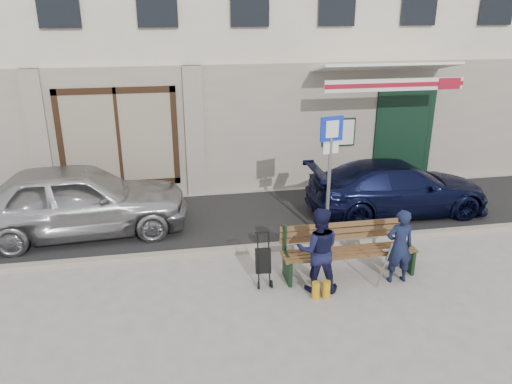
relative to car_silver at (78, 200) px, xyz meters
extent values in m
plane|color=#9E9991|center=(3.95, -2.97, -0.76)|extent=(80.00, 80.00, 0.00)
cube|color=#282828|center=(3.95, 0.13, -0.75)|extent=(60.00, 3.20, 0.01)
cube|color=#9E9384|center=(3.95, -1.47, -0.70)|extent=(60.00, 0.18, 0.12)
cube|color=#9E9384|center=(3.95, 1.99, 0.84)|extent=(20.00, 0.12, 3.20)
cube|color=maroon|center=(0.75, 2.05, 0.79)|extent=(2.50, 0.12, 2.00)
cube|color=black|center=(8.05, 1.91, 0.54)|extent=(1.60, 0.10, 2.60)
cube|color=black|center=(8.05, 2.38, 0.44)|extent=(1.25, 0.90, 2.40)
cube|color=white|center=(6.25, 1.88, 0.69)|extent=(0.80, 0.03, 0.65)
cube|color=white|center=(7.15, 1.66, 2.32)|extent=(3.40, 1.72, 0.42)
cube|color=white|center=(7.15, 0.80, 2.04)|extent=(3.40, 0.05, 0.28)
cube|color=maroon|center=(7.15, 0.77, 2.04)|extent=(3.40, 0.02, 0.10)
imported|color=#AFB0B4|center=(0.00, 0.00, 0.00)|extent=(4.55, 2.07, 1.51)
imported|color=black|center=(7.02, -0.11, -0.15)|extent=(4.19, 1.74, 1.21)
cylinder|color=gray|center=(4.97, -1.24, 0.48)|extent=(0.07, 0.07, 2.48)
cube|color=#0D2BBF|center=(4.97, -1.24, 1.58)|extent=(0.47, 0.12, 0.48)
cube|color=white|center=(4.97, -1.27, 1.58)|extent=(0.27, 0.07, 0.32)
cube|color=white|center=(4.97, -1.24, 1.20)|extent=(0.32, 0.09, 0.21)
cube|color=brown|center=(4.93, -2.66, -0.31)|extent=(2.40, 0.50, 0.04)
cube|color=brown|center=(4.93, -2.38, -0.02)|extent=(2.40, 0.10, 0.36)
cube|color=black|center=(3.81, -2.66, -0.53)|extent=(0.06, 0.50, 0.45)
cube|color=black|center=(6.05, -2.66, -0.53)|extent=(0.06, 0.50, 0.45)
cube|color=white|center=(5.68, -2.76, -0.28)|extent=(0.34, 0.25, 0.11)
cylinder|color=gray|center=(5.28, -3.33, -0.26)|extent=(0.07, 0.34, 0.96)
cylinder|color=#BF8713|center=(4.13, -3.31, -0.61)|extent=(0.13, 0.13, 0.30)
cylinder|color=#BF8713|center=(4.31, -3.31, -0.61)|extent=(0.13, 0.13, 0.30)
imported|color=#131A35|center=(5.68, -3.01, -0.09)|extent=(0.50, 0.33, 1.34)
imported|color=#131534|center=(4.23, -3.02, -0.02)|extent=(0.81, 0.68, 1.48)
cylinder|color=black|center=(3.27, -2.84, -0.69)|extent=(0.04, 0.13, 0.13)
cylinder|color=black|center=(3.49, -2.84, -0.69)|extent=(0.04, 0.13, 0.13)
cube|color=black|center=(3.38, -2.65, -0.33)|extent=(0.28, 0.26, 0.44)
cylinder|color=black|center=(3.38, -2.54, 0.15)|extent=(0.25, 0.04, 0.02)
camera|label=1|loc=(1.90, -10.08, 3.77)|focal=35.00mm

